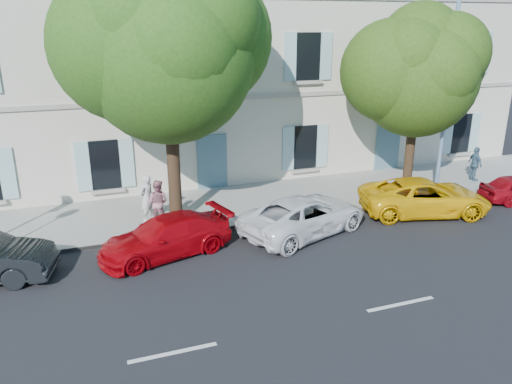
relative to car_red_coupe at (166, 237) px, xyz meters
name	(u,v)px	position (x,y,z in m)	size (l,w,h in m)	color
ground	(329,244)	(5.24, -1.02, -0.62)	(90.00, 90.00, 0.00)	black
sidewalk	(278,199)	(5.24, 3.43, -0.54)	(36.00, 4.50, 0.15)	#A09E96
kerb	(300,218)	(5.24, 1.26, -0.54)	(36.00, 0.16, 0.16)	#9E998E
building	(235,44)	(5.24, 9.18, 5.38)	(28.00, 7.00, 12.00)	beige
car_red_coupe	(166,237)	(0.00, 0.00, 0.00)	(1.73, 4.27, 1.24)	#A8040C
car_white_coupe	(304,215)	(4.83, 0.10, 0.05)	(2.21, 4.79, 1.33)	white
car_yellow_supercar	(425,197)	(9.97, 0.25, 0.06)	(2.25, 4.89, 1.36)	yellow
tree_left	(168,56)	(0.80, 2.37, 5.34)	(5.82, 5.82, 9.03)	#3A2819
tree_right	(417,78)	(10.82, 2.55, 4.26)	(4.79, 4.79, 7.38)	#3A2819
street_lamp	(452,83)	(11.78, 1.64, 4.11)	(0.26, 1.71, 8.08)	#7293BF
pedestrian_a	(147,198)	(-0.16, 2.75, 0.39)	(0.63, 0.41, 1.71)	silver
pedestrian_b	(158,202)	(0.16, 2.31, 0.35)	(0.79, 0.62, 1.63)	#AC6E78
pedestrian_c	(475,164)	(14.50, 2.62, 0.31)	(0.91, 0.38, 1.56)	#466A81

